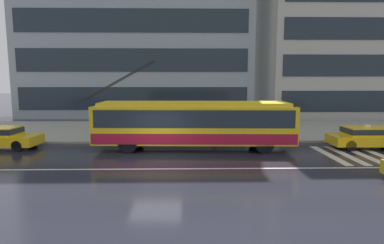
{
  "coord_description": "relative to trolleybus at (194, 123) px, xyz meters",
  "views": [
    {
      "loc": [
        1.45,
        -15.23,
        4.01
      ],
      "look_at": [
        1.85,
        3.73,
        1.48
      ],
      "focal_mm": 29.86,
      "sensor_mm": 36.0,
      "label": 1
    }
  ],
  "objects": [
    {
      "name": "ground_plane",
      "position": [
        -1.97,
        -3.02,
        -1.51
      ],
      "size": [
        160.0,
        160.0,
        0.0
      ],
      "primitive_type": "plane",
      "color": "#21212B"
    },
    {
      "name": "sidewalk_slab",
      "position": [
        -1.97,
        6.6,
        -1.44
      ],
      "size": [
        80.0,
        10.0,
        0.14
      ],
      "primitive_type": "cube",
      "color": "gray",
      "rests_on": "ground_plane"
    },
    {
      "name": "crosswalk_stripe_edge_near",
      "position": [
        7.18,
        -1.71,
        -1.51
      ],
      "size": [
        0.44,
        4.4,
        0.01
      ],
      "primitive_type": "cube",
      "color": "beige",
      "rests_on": "ground_plane"
    },
    {
      "name": "crosswalk_stripe_inner_a",
      "position": [
        8.08,
        -1.71,
        -1.51
      ],
      "size": [
        0.44,
        4.4,
        0.01
      ],
      "primitive_type": "cube",
      "color": "beige",
      "rests_on": "ground_plane"
    },
    {
      "name": "crosswalk_stripe_center",
      "position": [
        8.98,
        -1.71,
        -1.51
      ],
      "size": [
        0.44,
        4.4,
        0.01
      ],
      "primitive_type": "cube",
      "color": "beige",
      "rests_on": "ground_plane"
    },
    {
      "name": "crosswalk_stripe_inner_b",
      "position": [
        9.88,
        -1.71,
        -1.51
      ],
      "size": [
        0.44,
        4.4,
        0.01
      ],
      "primitive_type": "cube",
      "color": "beige",
      "rests_on": "ground_plane"
    },
    {
      "name": "lane_centre_line",
      "position": [
        -1.97,
        -4.22,
        -1.51
      ],
      "size": [
        72.0,
        0.14,
        0.01
      ],
      "primitive_type": "cube",
      "color": "silver",
      "rests_on": "ground_plane"
    },
    {
      "name": "trolleybus",
      "position": [
        0.0,
        0.0,
        0.0
      ],
      "size": [
        12.28,
        2.95,
        5.06
      ],
      "color": "yellow",
      "rests_on": "ground_plane"
    },
    {
      "name": "taxi_ahead_of_bus",
      "position": [
        10.23,
        -0.05,
        -0.81
      ],
      "size": [
        4.61,
        1.8,
        1.39
      ],
      "color": "yellow",
      "rests_on": "ground_plane"
    },
    {
      "name": "pedestrian_at_shelter",
      "position": [
        -3.73,
        3.75,
        0.22
      ],
      "size": [
        1.39,
        1.39,
        1.96
      ],
      "color": "#2E364C",
      "rests_on": "sidewalk_slab"
    },
    {
      "name": "pedestrian_approaching_curb",
      "position": [
        1.54,
        4.55,
        0.15
      ],
      "size": [
        1.12,
        1.12,
        1.97
      ],
      "color": "brown",
      "rests_on": "sidewalk_slab"
    }
  ]
}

